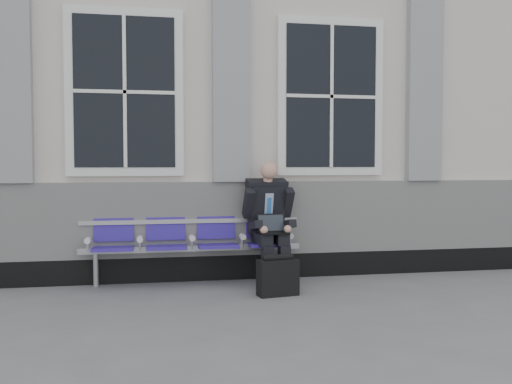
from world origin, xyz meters
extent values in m
plane|color=slate|center=(0.00, 0.00, 0.00)|extent=(70.00, 70.00, 0.00)
cube|color=beige|center=(0.00, 3.50, 2.10)|extent=(14.00, 4.00, 4.20)
cube|color=black|center=(0.00, 1.47, 0.15)|extent=(14.00, 0.10, 0.30)
cube|color=silver|center=(0.00, 1.46, 0.75)|extent=(14.00, 0.08, 0.90)
cube|color=gray|center=(-3.40, 1.44, 2.40)|extent=(0.45, 0.14, 2.40)
cube|color=gray|center=(-0.90, 1.44, 2.40)|extent=(0.45, 0.14, 2.40)
cube|color=gray|center=(1.60, 1.44, 2.40)|extent=(0.45, 0.14, 2.40)
cube|color=white|center=(-2.15, 1.46, 2.25)|extent=(1.35, 0.10, 1.95)
cube|color=black|center=(-2.15, 1.41, 2.25)|extent=(1.15, 0.02, 1.75)
cube|color=white|center=(0.35, 1.46, 2.25)|extent=(1.35, 0.10, 1.95)
cube|color=black|center=(0.35, 1.41, 2.25)|extent=(1.15, 0.02, 1.75)
cube|color=#9EA0A3|center=(-1.39, 1.30, 0.42)|extent=(2.60, 0.07, 0.07)
cube|color=#9EA0A3|center=(-1.39, 1.42, 0.73)|extent=(2.60, 0.05, 0.05)
cylinder|color=#9EA0A3|center=(-2.49, 1.30, 0.20)|extent=(0.06, 0.06, 0.39)
cylinder|color=#9EA0A3|center=(-0.29, 1.30, 0.20)|extent=(0.06, 0.06, 0.39)
cube|color=#2E1993|center=(-2.29, 1.22, 0.45)|extent=(0.46, 0.42, 0.07)
cube|color=#2E1993|center=(-2.29, 1.43, 0.71)|extent=(0.46, 0.10, 0.40)
cube|color=#2E1993|center=(-1.69, 1.22, 0.45)|extent=(0.46, 0.42, 0.07)
cube|color=#2E1993|center=(-1.69, 1.43, 0.71)|extent=(0.46, 0.10, 0.40)
cube|color=#2E1993|center=(-1.09, 1.22, 0.45)|extent=(0.46, 0.42, 0.07)
cube|color=#2E1993|center=(-1.09, 1.43, 0.71)|extent=(0.46, 0.10, 0.40)
cube|color=#2E1993|center=(-0.49, 1.22, 0.45)|extent=(0.46, 0.42, 0.07)
cube|color=#2E1993|center=(-0.49, 1.43, 0.71)|extent=(0.46, 0.10, 0.40)
cylinder|color=white|center=(-2.57, 1.25, 0.55)|extent=(0.07, 0.12, 0.07)
cylinder|color=white|center=(-1.99, 1.25, 0.55)|extent=(0.07, 0.12, 0.07)
cylinder|color=white|center=(-1.39, 1.25, 0.55)|extent=(0.07, 0.12, 0.07)
cylinder|color=white|center=(-0.79, 1.25, 0.55)|extent=(0.07, 0.12, 0.07)
cylinder|color=white|center=(-0.21, 1.25, 0.55)|extent=(0.07, 0.12, 0.07)
cube|color=black|center=(-0.56, 0.83, 0.05)|extent=(0.13, 0.27, 0.09)
cube|color=black|center=(-0.36, 0.85, 0.05)|extent=(0.13, 0.27, 0.09)
cube|color=black|center=(-0.56, 0.89, 0.25)|extent=(0.13, 0.14, 0.47)
cube|color=black|center=(-0.36, 0.91, 0.25)|extent=(0.13, 0.14, 0.47)
cube|color=black|center=(-0.58, 1.11, 0.54)|extent=(0.17, 0.46, 0.14)
cube|color=black|center=(-0.38, 1.13, 0.54)|extent=(0.17, 0.46, 0.14)
cube|color=black|center=(-0.49, 1.32, 0.87)|extent=(0.44, 0.37, 0.63)
cube|color=#A2B2D5|center=(-0.49, 1.20, 0.89)|extent=(0.11, 0.10, 0.36)
cube|color=blue|center=(-0.49, 1.19, 0.87)|extent=(0.05, 0.08, 0.30)
cube|color=black|center=(-0.49, 1.29, 1.17)|extent=(0.50, 0.27, 0.14)
cylinder|color=#DCA189|center=(-0.49, 1.24, 1.24)|extent=(0.11, 0.11, 0.10)
sphere|color=#DCA189|center=(-0.48, 1.18, 1.34)|extent=(0.21, 0.21, 0.21)
cube|color=black|center=(-0.73, 1.20, 0.95)|extent=(0.12, 0.29, 0.37)
cube|color=black|center=(-0.25, 1.24, 0.95)|extent=(0.12, 0.29, 0.37)
cube|color=black|center=(-0.67, 1.03, 0.71)|extent=(0.11, 0.32, 0.14)
cube|color=black|center=(-0.27, 1.05, 0.71)|extent=(0.11, 0.32, 0.14)
sphere|color=#DCA189|center=(-0.60, 0.89, 0.67)|extent=(0.09, 0.09, 0.09)
sphere|color=#DCA189|center=(-0.32, 0.91, 0.67)|extent=(0.09, 0.09, 0.09)
cube|color=black|center=(-0.47, 0.98, 0.62)|extent=(0.35, 0.25, 0.02)
cube|color=black|center=(-0.48, 1.10, 0.73)|extent=(0.34, 0.11, 0.21)
cube|color=black|center=(-0.48, 1.09, 0.73)|extent=(0.30, 0.09, 0.18)
cube|color=black|center=(-0.53, 0.52, 0.19)|extent=(0.46, 0.25, 0.39)
cylinder|color=black|center=(-0.53, 0.52, 0.41)|extent=(0.35, 0.12, 0.07)
camera|label=1|loc=(-1.87, -5.41, 1.44)|focal=40.00mm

